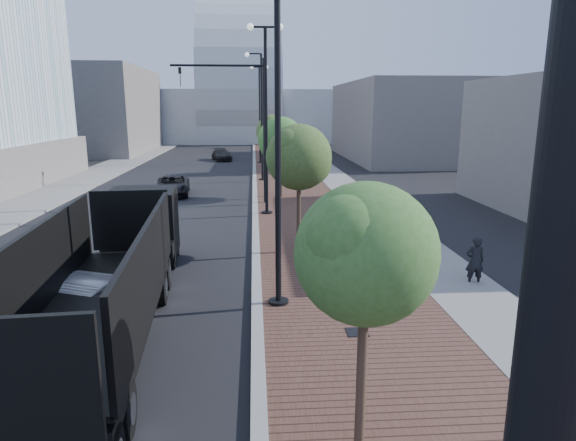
{
  "coord_description": "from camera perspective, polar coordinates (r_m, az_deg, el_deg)",
  "views": [
    {
      "loc": [
        -0.02,
        -2.91,
        5.41
      ],
      "look_at": [
        1.0,
        12.0,
        2.0
      ],
      "focal_mm": 30.97,
      "sensor_mm": 36.0,
      "label": 1
    }
  ],
  "objects": [
    {
      "name": "sidewalk",
      "position": [
        43.38,
        0.77,
        5.78
      ],
      "size": [
        7.0,
        140.0,
        0.12
      ],
      "primitive_type": "cube",
      "color": "#4C2D23",
      "rests_on": "ground"
    },
    {
      "name": "concrete_strip",
      "position": [
        43.68,
        4.32,
        5.8
      ],
      "size": [
        2.4,
        140.0,
        0.13
      ],
      "primitive_type": "cube",
      "color": "slate",
      "rests_on": "ground"
    },
    {
      "name": "curb",
      "position": [
        43.24,
        -3.88,
        5.74
      ],
      "size": [
        0.3,
        140.0,
        0.14
      ],
      "primitive_type": "cube",
      "color": "gray",
      "rests_on": "ground"
    },
    {
      "name": "west_sidewalk",
      "position": [
        45.14,
        -20.69,
        5.23
      ],
      "size": [
        4.0,
        140.0,
        0.12
      ],
      "primitive_type": "cube",
      "color": "slate",
      "rests_on": "ground"
    },
    {
      "name": "dump_truck",
      "position": [
        14.79,
        -17.93,
        -3.98
      ],
      "size": [
        3.15,
        13.44,
        3.05
      ],
      "rotation": [
        0.0,
        0.0,
        0.07
      ],
      "color": "black",
      "rests_on": "ground"
    },
    {
      "name": "white_sedan",
      "position": [
        12.75,
        -23.36,
        -9.85
      ],
      "size": [
        2.97,
        4.6,
        1.43
      ],
      "primitive_type": "imported",
      "rotation": [
        0.0,
        0.0,
        -0.37
      ],
      "color": "silver",
      "rests_on": "ground"
    },
    {
      "name": "dark_car_mid",
      "position": [
        32.13,
        -13.15,
        3.94
      ],
      "size": [
        2.44,
        4.58,
        1.23
      ],
      "primitive_type": "imported",
      "rotation": [
        0.0,
        0.0,
        0.09
      ],
      "color": "black",
      "rests_on": "ground"
    },
    {
      "name": "dark_car_far",
      "position": [
        52.68,
        -7.64,
        7.5
      ],
      "size": [
        2.53,
        4.36,
        1.19
      ],
      "primitive_type": "imported",
      "rotation": [
        0.0,
        0.0,
        0.22
      ],
      "color": "black",
      "rests_on": "ground"
    },
    {
      "name": "pedestrian",
      "position": [
        16.37,
        20.66,
        -4.4
      ],
      "size": [
        0.6,
        0.42,
        1.57
      ],
      "primitive_type": "imported",
      "rotation": [
        0.0,
        0.0,
        3.07
      ],
      "color": "black",
      "rests_on": "ground"
    },
    {
      "name": "streetlight_0",
      "position": [
        1.25,
        27.87,
        -17.1
      ],
      "size": [
        1.72,
        0.56,
        9.28
      ],
      "color": "black",
      "rests_on": "ground"
    },
    {
      "name": "streetlight_1",
      "position": [
        12.96,
        -1.67,
        8.12
      ],
      "size": [
        1.44,
        0.56,
        9.21
      ],
      "color": "black",
      "rests_on": "ground"
    },
    {
      "name": "streetlight_2",
      "position": [
        24.92,
        -2.54,
        11.49
      ],
      "size": [
        1.72,
        0.56,
        9.28
      ],
      "color": "black",
      "rests_on": "ground"
    },
    {
      "name": "streetlight_3",
      "position": [
        36.93,
        -3.19,
        11.18
      ],
      "size": [
        1.44,
        0.56,
        9.21
      ],
      "color": "black",
      "rests_on": "ground"
    },
    {
      "name": "streetlight_4",
      "position": [
        48.91,
        -3.26,
        12.15
      ],
      "size": [
        1.72,
        0.56,
        9.28
      ],
      "color": "black",
      "rests_on": "ground"
    },
    {
      "name": "traffic_mast",
      "position": [
        27.91,
        -4.59,
        11.94
      ],
      "size": [
        5.09,
        0.2,
        8.0
      ],
      "color": "black",
      "rests_on": "ground"
    },
    {
      "name": "tree_0",
      "position": [
        7.44,
        9.23,
        -3.82
      ],
      "size": [
        2.22,
        2.14,
        4.38
      ],
      "color": "#382619",
      "rests_on": "ground"
    },
    {
      "name": "tree_1",
      "position": [
        18.1,
        1.4,
        7.24
      ],
      "size": [
        2.44,
        2.4,
        4.85
      ],
      "color": "#382619",
      "rests_on": "ground"
    },
    {
      "name": "tree_2",
      "position": [
        30.04,
        -0.74,
        9.21
      ],
      "size": [
        2.76,
        2.76,
        4.89
      ],
      "color": "#382619",
      "rests_on": "ground"
    },
    {
      "name": "tree_3",
      "position": [
        42.01,
        -1.67,
        10.18
      ],
      "size": [
        2.81,
        2.81,
        4.86
      ],
      "color": "#382619",
      "rests_on": "ground"
    },
    {
      "name": "convention_center",
      "position": [
        87.93,
        -5.35,
        13.2
      ],
      "size": [
        50.0,
        30.0,
        50.0
      ],
      "color": "#9EA4A8",
      "rests_on": "ground"
    },
    {
      "name": "commercial_block_nw",
      "position": [
        66.0,
        -22.01,
        11.6
      ],
      "size": [
        14.0,
        20.0,
        10.0
      ],
      "primitive_type": "cube",
      "color": "#645D5A",
      "rests_on": "ground"
    },
    {
      "name": "commercial_block_ne",
      "position": [
        55.3,
        13.17,
        11.07
      ],
      "size": [
        12.0,
        22.0,
        8.0
      ],
      "primitive_type": "cube",
      "color": "#68615E",
      "rests_on": "ground"
    },
    {
      "name": "utility_cover_1",
      "position": [
        12.36,
        7.96,
        -12.57
      ],
      "size": [
        0.5,
        0.5,
        0.02
      ],
      "primitive_type": "cube",
      "color": "black",
      "rests_on": "sidewalk"
    },
    {
      "name": "utility_cover_2",
      "position": [
        22.66,
        2.32,
        -0.62
      ],
      "size": [
        0.5,
        0.5,
        0.02
      ],
      "primitive_type": "cube",
      "color": "black",
      "rests_on": "sidewalk"
    }
  ]
}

